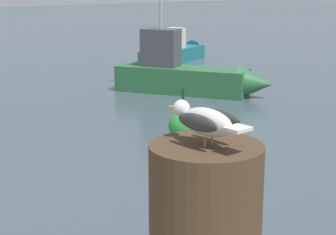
# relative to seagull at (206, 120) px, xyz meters

# --- Properties ---
(seagull) EXTENTS (0.17, 0.39, 0.14)m
(seagull) POSITION_rel_seagull_xyz_m (0.00, 0.00, 0.00)
(seagull) COLOR #C66960
(seagull) RESTS_ON mooring_post
(boat_green) EXTENTS (3.52, 4.37, 5.06)m
(boat_green) POSITION_rel_seagull_xyz_m (8.60, 12.04, -2.36)
(boat_green) COLOR #2D6B3D
(boat_green) RESTS_ON ground_plane
(boat_teal) EXTENTS (4.12, 2.45, 1.47)m
(boat_teal) POSITION_rel_seagull_xyz_m (11.94, 17.64, -2.49)
(boat_teal) COLOR #1E7075
(boat_teal) RESTS_ON ground_plane
(channel_buoy) EXTENTS (0.56, 0.56, 1.33)m
(channel_buoy) POSITION_rel_seagull_xyz_m (4.94, 7.22, -2.44)
(channel_buoy) COLOR green
(channel_buoy) RESTS_ON ground_plane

